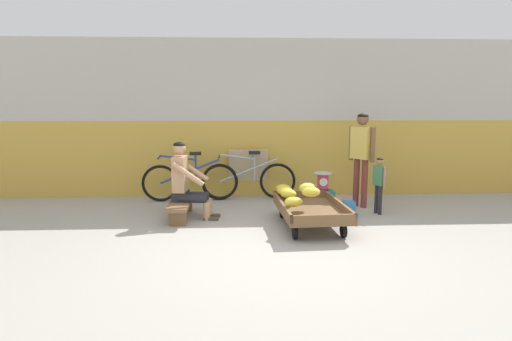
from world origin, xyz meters
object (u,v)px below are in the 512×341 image
object	(u,v)px
shopping_bag	(349,209)
plastic_crate	(322,200)
sign_board	(248,173)
customer_child	(379,179)
vendor_seated	(186,181)
bicycle_far_left	(249,180)
banana_cart	(311,210)
bicycle_near_left	(190,181)
customer_adult	(362,149)
low_bench	(181,205)
weighing_scale	(323,181)

from	to	relation	value
shopping_bag	plastic_crate	bearing A→B (deg)	120.64
sign_board	customer_child	size ratio (longest dim) A/B	1.00
vendor_seated	bicycle_far_left	world-z (taller)	vendor_seated
bicycle_far_left	banana_cart	bearing A→B (deg)	-65.27
banana_cart	bicycle_far_left	size ratio (longest dim) A/B	0.90
bicycle_near_left	customer_adult	xyz separation A→B (m)	(2.84, -0.55, 0.60)
bicycle_near_left	plastic_crate	bearing A→B (deg)	-17.09
low_bench	shopping_bag	size ratio (longest dim) A/B	4.59
low_bench	bicycle_near_left	bearing A→B (deg)	88.96
bicycle_near_left	shopping_bag	distance (m)	2.77
low_bench	customer_adult	distance (m)	3.01
sign_board	vendor_seated	bearing A→B (deg)	-123.05
weighing_scale	customer_child	xyz separation A→B (m)	(0.80, -0.35, 0.09)
weighing_scale	bicycle_far_left	bearing A→B (deg)	147.35
banana_cart	customer_adult	distance (m)	1.67
sign_board	banana_cart	bearing A→B (deg)	-68.13
plastic_crate	weighing_scale	xyz separation A→B (m)	(0.00, -0.00, 0.30)
plastic_crate	customer_adult	size ratio (longest dim) A/B	0.24
low_bench	customer_child	world-z (taller)	customer_child
plastic_crate	weighing_scale	size ratio (longest dim) A/B	1.20
shopping_bag	banana_cart	bearing A→B (deg)	-143.54
vendor_seated	sign_board	size ratio (longest dim) A/B	1.31
customer_child	customer_adult	bearing A→B (deg)	107.43
sign_board	shopping_bag	xyz separation A→B (m)	(1.47, -1.51, -0.31)
sign_board	bicycle_far_left	bearing A→B (deg)	-90.18
low_bench	customer_child	xyz separation A→B (m)	(3.01, 0.10, 0.34)
low_bench	weighing_scale	size ratio (longest dim) A/B	3.67
vendor_seated	bicycle_near_left	size ratio (longest dim) A/B	0.69
vendor_seated	weighing_scale	bearing A→B (deg)	12.34
bicycle_near_left	sign_board	size ratio (longest dim) A/B	1.90
plastic_crate	customer_child	bearing A→B (deg)	-24.07
vendor_seated	low_bench	bearing A→B (deg)	174.72
banana_cart	vendor_seated	distance (m)	1.87
weighing_scale	plastic_crate	bearing A→B (deg)	90.00
banana_cart	bicycle_near_left	distance (m)	2.48
bicycle_far_left	customer_adult	bearing A→B (deg)	-19.07
plastic_crate	low_bench	bearing A→B (deg)	-168.30
vendor_seated	shopping_bag	xyz separation A→B (m)	(2.43, -0.04, -0.45)
low_bench	customer_child	size ratio (longest dim) A/B	1.26
banana_cart	customer_child	distance (m)	1.36
sign_board	low_bench	bearing A→B (deg)	-125.53
plastic_crate	bicycle_near_left	xyz separation A→B (m)	(-2.19, 0.67, 0.20)
shopping_bag	bicycle_far_left	bearing A→B (deg)	139.51
bicycle_near_left	customer_adult	world-z (taller)	customer_adult
bicycle_far_left	low_bench	bearing A→B (deg)	-130.85
vendor_seated	sign_board	world-z (taller)	vendor_seated
vendor_seated	weighing_scale	world-z (taller)	vendor_seated
banana_cart	low_bench	bearing A→B (deg)	163.71
low_bench	shopping_bag	world-z (taller)	low_bench
plastic_crate	weighing_scale	world-z (taller)	weighing_scale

